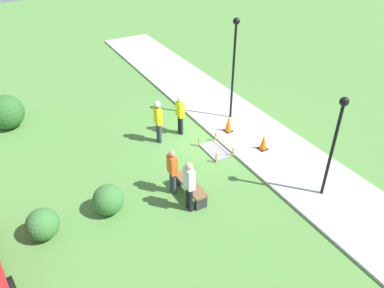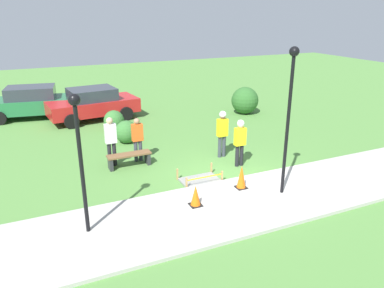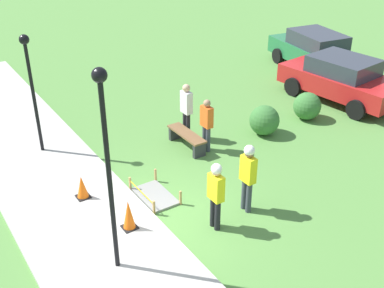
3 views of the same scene
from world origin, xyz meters
name	(u,v)px [view 3 (image 3 of 3)]	position (x,y,z in m)	size (l,w,h in m)	color
ground_plane	(159,222)	(0.00, 0.00, 0.00)	(60.00, 60.00, 0.00)	#51843D
sidewalk	(99,244)	(0.00, -1.55, 0.05)	(28.00, 3.09, 0.10)	#ADAAA3
wet_concrete_patch	(155,196)	(-0.98, 0.44, 0.04)	(1.33, 0.82, 0.40)	gray
traffic_cone_near_patch	(82,187)	(-1.87, -1.17, 0.40)	(0.34, 0.34, 0.62)	black
traffic_cone_far_patch	(129,215)	(-0.09, -0.74, 0.47)	(0.34, 0.34, 0.75)	black
park_bench	(187,138)	(-2.78, 2.58, 0.35)	(1.58, 0.44, 0.50)	#2D2D33
worker_supervisor	(216,191)	(0.89, 1.02, 1.04)	(0.40, 0.25, 1.75)	black
worker_assistant	(248,172)	(0.74, 2.07, 1.10)	(0.40, 0.26, 1.83)	#383D47
bystander_in_orange_shirt	(207,122)	(-2.32, 3.00, 0.94)	(0.40, 0.22, 1.67)	#383D47
bystander_in_gray_shirt	(186,108)	(-3.32, 2.93, 1.05)	(0.40, 0.24, 1.83)	black
lamppost_near	(106,148)	(0.89, -1.52, 2.92)	(0.28, 0.28, 4.37)	black
lamppost_far	(30,76)	(-4.91, -1.24, 2.45)	(0.28, 0.28, 3.54)	black
parked_car_red	(341,78)	(-2.79, 9.42, 0.85)	(4.67, 2.62, 1.64)	red
parked_car_green	(316,51)	(-5.63, 11.05, 0.85)	(4.96, 2.63, 1.66)	#236B3D
shrub_rounded_near	(264,120)	(-2.19, 5.18, 0.49)	(0.98, 0.98, 0.98)	#387033
shrub_rounded_mid	(307,106)	(-2.25, 7.16, 0.48)	(0.95, 0.95, 0.95)	#387033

